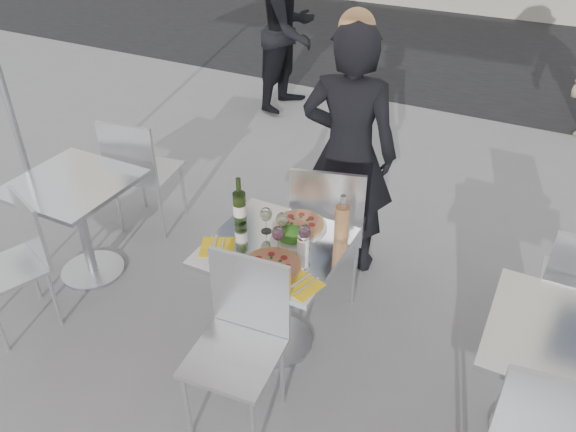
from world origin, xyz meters
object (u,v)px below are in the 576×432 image
at_px(pizza_far, 299,224).
at_px(napkin_right, 301,285).
at_px(chair_near, 241,331).
at_px(main_table, 276,275).
at_px(side_chair_lfar, 139,167).
at_px(carafe, 342,223).
at_px(pedestrian_a, 291,31).
at_px(side_table_right, 560,369).
at_px(sugar_shaker, 303,244).
at_px(wineglass_white_b, 282,220).
at_px(wineglass_red_b, 305,233).
at_px(napkin_left, 217,247).
at_px(chair_far, 328,219).
at_px(wine_bottle, 240,206).
at_px(pizza_near, 271,266).
at_px(wineglass_white_a, 266,215).
at_px(side_chair_lnear, 19,254).
at_px(salad_plate, 290,236).
at_px(woman_diner, 349,154).
at_px(side_table_left, 78,209).
at_px(wineglass_red_a, 278,234).

relative_size(pizza_far, napkin_right, 1.39).
bearing_deg(chair_near, main_table, 92.35).
bearing_deg(side_chair_lfar, pizza_far, 155.74).
bearing_deg(carafe, pedestrian_a, 121.12).
xyz_separation_m(side_table_right, sugar_shaker, (-1.34, 0.01, 0.26)).
bearing_deg(wineglass_white_b, chair_near, -83.21).
xyz_separation_m(pedestrian_a, wineglass_red_b, (1.78, -3.34, -0.00)).
xyz_separation_m(napkin_left, napkin_right, (0.54, -0.07, 0.00)).
xyz_separation_m(chair_far, wine_bottle, (-0.35, -0.49, 0.28)).
bearing_deg(pizza_near, napkin_left, 176.85).
height_order(wine_bottle, wineglass_white_a, wine_bottle).
distance_m(main_table, wine_bottle, 0.44).
relative_size(side_chair_lnear, wineglass_white_b, 5.48).
relative_size(side_table_right, wineglass_red_b, 4.76).
bearing_deg(side_chair_lfar, wine_bottle, 147.12).
xyz_separation_m(side_table_right, wineglass_white_b, (-1.50, 0.09, 0.32)).
bearing_deg(side_table_right, side_chair_lnear, -170.46).
bearing_deg(napkin_right, salad_plate, 141.97).
distance_m(side_table_right, woman_diner, 1.78).
height_order(chair_far, pedestrian_a, pedestrian_a).
distance_m(side_chair_lfar, wineglass_white_b, 1.60).
distance_m(wineglass_white_a, wineglass_white_b, 0.10).
relative_size(side_table_right, chair_far, 0.76).
height_order(side_chair_lfar, salad_plate, side_chair_lfar).
distance_m(chair_near, side_chair_lfar, 1.90).
xyz_separation_m(side_chair_lfar, carafe, (1.79, -0.41, 0.31)).
relative_size(chair_far, side_chair_lfar, 1.05).
relative_size(main_table, wineglass_red_b, 4.76).
height_order(side_table_right, wine_bottle, wine_bottle).
bearing_deg(side_table_left, wineglass_red_b, 1.25).
bearing_deg(napkin_left, side_table_left, 147.27).
relative_size(main_table, pedestrian_a, 0.44).
distance_m(chair_near, carafe, 0.79).
relative_size(main_table, woman_diner, 0.43).
xyz_separation_m(side_chair_lnear, carafe, (1.79, 0.70, 0.36)).
height_order(chair_near, pedestrian_a, pedestrian_a).
bearing_deg(napkin_right, side_chair_lnear, -154.56).
height_order(side_chair_lnear, pizza_near, side_chair_lnear).
height_order(side_table_right, chair_near, chair_near).
bearing_deg(chair_near, wineglass_red_a, 88.26).
relative_size(main_table, side_table_left, 1.00).
bearing_deg(salad_plate, side_chair_lnear, -159.73).
xyz_separation_m(side_chair_lnear, wineglass_white_b, (1.49, 0.59, 0.35)).
distance_m(pizza_near, wineglass_white_a, 0.34).
distance_m(chair_near, wineglass_red_b, 0.61).
relative_size(salad_plate, wine_bottle, 0.75).
height_order(chair_near, napkin_right, chair_near).
bearing_deg(wineglass_white_a, wineglass_red_a, -41.89).
height_order(chair_far, woman_diner, woman_diner).
height_order(chair_far, napkin_right, chair_far).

